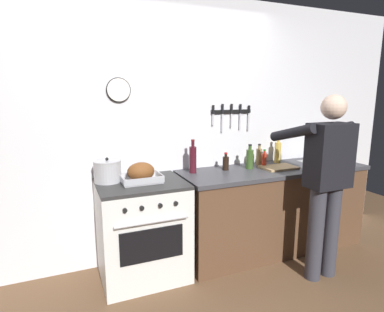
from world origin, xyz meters
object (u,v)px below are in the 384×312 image
at_px(bottle_soy_sauce, 226,163).
at_px(person_cook, 326,176).
at_px(stove, 143,230).
at_px(bottle_olive_oil, 250,159).
at_px(bottle_hot_sauce, 264,160).
at_px(roasting_pan, 141,173).
at_px(bottle_wine_red, 193,159).
at_px(bottle_cooking_oil, 278,152).
at_px(bottle_vinegar, 259,156).
at_px(stock_pot, 108,171).
at_px(cutting_board, 279,167).

bearing_deg(bottle_soy_sauce, person_cook, -50.46).
distance_m(stove, bottle_olive_oil, 1.29).
height_order(bottle_soy_sauce, bottle_hot_sauce, bottle_hot_sauce).
distance_m(roasting_pan, bottle_wine_red, 0.57).
height_order(stove, bottle_hot_sauce, bottle_hot_sauce).
distance_m(bottle_olive_oil, bottle_hot_sauce, 0.19).
distance_m(bottle_cooking_oil, bottle_vinegar, 0.26).
bearing_deg(bottle_vinegar, bottle_olive_oil, -150.65).
xyz_separation_m(person_cook, bottle_cooking_oil, (0.10, 0.81, 0.07)).
bearing_deg(stove, person_cook, -22.32).
bearing_deg(bottle_wine_red, person_cook, -38.31).
relative_size(person_cook, roasting_pan, 4.72).
bearing_deg(bottle_vinegar, stock_pot, -178.34).
height_order(person_cook, bottle_soy_sauce, person_cook).
xyz_separation_m(person_cook, stock_pot, (-1.77, 0.75, 0.04)).
bearing_deg(bottle_wine_red, stock_pot, -179.44).
xyz_separation_m(stove, cutting_board, (1.45, -0.04, 0.46)).
distance_m(person_cook, bottle_olive_oil, 0.77).
height_order(stock_pot, bottle_olive_oil, bottle_olive_oil).
height_order(roasting_pan, stock_pot, stock_pot).
bearing_deg(bottle_soy_sauce, stock_pot, 179.21).
height_order(roasting_pan, bottle_hot_sauce, bottle_hot_sauce).
bearing_deg(bottle_wine_red, bottle_hot_sauce, -3.99).
relative_size(stove, bottle_vinegar, 3.88).
xyz_separation_m(bottle_soy_sauce, bottle_wine_red, (-0.35, 0.02, 0.06)).
height_order(bottle_cooking_oil, bottle_hot_sauce, bottle_cooking_oil).
bearing_deg(bottle_soy_sauce, bottle_cooking_oil, 6.50).
bearing_deg(bottle_soy_sauce, bottle_olive_oil, -9.46).
height_order(cutting_board, bottle_hot_sauce, bottle_hot_sauce).
relative_size(roasting_pan, bottle_olive_oil, 1.38).
height_order(cutting_board, bottle_olive_oil, bottle_olive_oil).
bearing_deg(bottle_soy_sauce, bottle_wine_red, 176.09).
distance_m(person_cook, bottle_cooking_oil, 0.82).
bearing_deg(stove, bottle_vinegar, 7.39).
bearing_deg(bottle_hot_sauce, cutting_board, -49.92).
xyz_separation_m(person_cook, bottle_hot_sauce, (-0.16, 0.70, 0.03)).
xyz_separation_m(cutting_board, bottle_olive_oil, (-0.29, 0.11, 0.10)).
height_order(cutting_board, bottle_cooking_oil, bottle_cooking_oil).
distance_m(person_cook, bottle_hot_sauce, 0.72).
distance_m(stove, bottle_cooking_oil, 1.71).
xyz_separation_m(bottle_cooking_oil, bottle_vinegar, (-0.26, -0.02, -0.03)).
bearing_deg(bottle_hot_sauce, person_cook, -77.23).
bearing_deg(stove, roasting_pan, 64.25).
bearing_deg(cutting_board, bottle_hot_sauce, 130.08).
relative_size(bottle_hot_sauce, bottle_wine_red, 0.57).
xyz_separation_m(roasting_pan, bottle_soy_sauce, (0.90, 0.11, -0.00)).
bearing_deg(bottle_cooking_oil, cutting_board, -124.11).
distance_m(bottle_olive_oil, bottle_cooking_oil, 0.46).
bearing_deg(bottle_hot_sauce, bottle_cooking_oil, 23.48).
height_order(roasting_pan, bottle_vinegar, bottle_vinegar).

